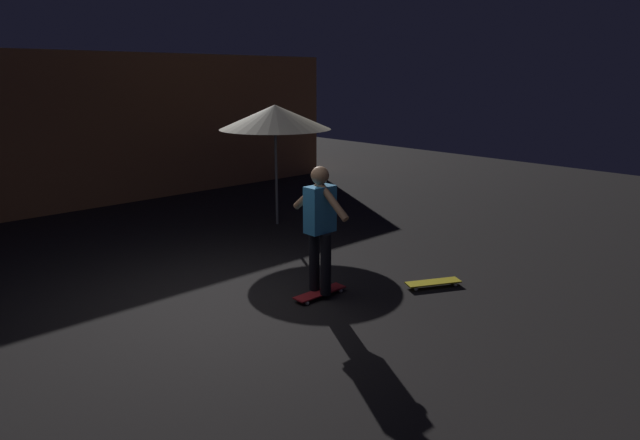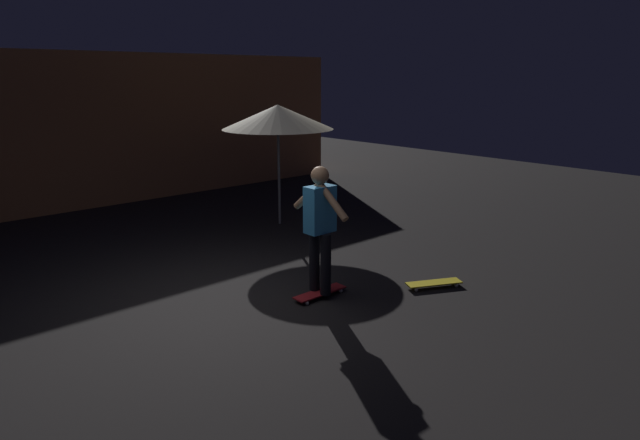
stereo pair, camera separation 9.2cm
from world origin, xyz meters
TOP-DOWN VIEW (x-y plane):
  - ground_plane at (0.00, 0.00)m, footprint 28.00×28.00m
  - low_building at (1.26, 8.02)m, footprint 12.39×3.24m
  - patio_umbrella at (3.00, 2.64)m, footprint 2.10×2.10m
  - skateboard_ridden at (1.17, -0.59)m, footprint 0.78×0.22m
  - skateboard_spare at (2.57, -1.39)m, footprint 0.79×0.53m
  - skater at (1.17, -0.59)m, footprint 0.38×0.98m

SIDE VIEW (x-z plane):
  - ground_plane at x=0.00m, z-range 0.00..0.00m
  - skateboard_ridden at x=1.17m, z-range 0.02..0.09m
  - skateboard_spare at x=2.57m, z-range 0.02..0.09m
  - skater at x=1.17m, z-range 0.20..1.87m
  - low_building at x=1.26m, z-range 0.00..3.33m
  - patio_umbrella at x=3.00m, z-range 0.92..3.22m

